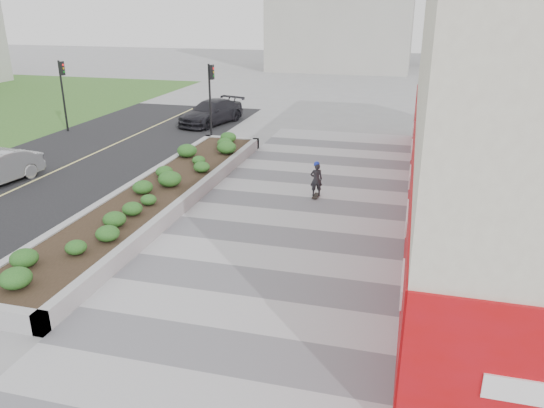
{
  "coord_description": "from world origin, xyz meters",
  "views": [
    {
      "loc": [
        3.8,
        -10.7,
        7.25
      ],
      "look_at": [
        -0.38,
        5.08,
        1.1
      ],
      "focal_mm": 35.0,
      "sensor_mm": 36.0,
      "label": 1
    }
  ],
  "objects_px": {
    "traffic_signal_far": "(63,85)",
    "car_dark": "(211,112)",
    "skateboarder": "(316,179)",
    "traffic_signal_near": "(211,90)",
    "planter": "(158,192)"
  },
  "relations": [
    {
      "from": "traffic_signal_far",
      "to": "car_dark",
      "type": "bearing_deg",
      "value": 28.7
    },
    {
      "from": "car_dark",
      "to": "skateboarder",
      "type": "bearing_deg",
      "value": -36.77
    },
    {
      "from": "car_dark",
      "to": "traffic_signal_near",
      "type": "bearing_deg",
      "value": -51.81
    },
    {
      "from": "traffic_signal_far",
      "to": "skateboarder",
      "type": "distance_m",
      "value": 18.67
    },
    {
      "from": "traffic_signal_near",
      "to": "car_dark",
      "type": "bearing_deg",
      "value": 111.86
    },
    {
      "from": "planter",
      "to": "traffic_signal_far",
      "type": "relative_size",
      "value": 4.29
    },
    {
      "from": "traffic_signal_near",
      "to": "skateboarder",
      "type": "relative_size",
      "value": 2.81
    },
    {
      "from": "planter",
      "to": "car_dark",
      "type": "height_order",
      "value": "car_dark"
    },
    {
      "from": "planter",
      "to": "car_dark",
      "type": "bearing_deg",
      "value": 102.76
    },
    {
      "from": "traffic_signal_far",
      "to": "skateboarder",
      "type": "height_order",
      "value": "traffic_signal_far"
    },
    {
      "from": "traffic_signal_near",
      "to": "car_dark",
      "type": "distance_m",
      "value": 4.48
    },
    {
      "from": "traffic_signal_near",
      "to": "traffic_signal_far",
      "type": "distance_m",
      "value": 9.21
    },
    {
      "from": "traffic_signal_near",
      "to": "traffic_signal_far",
      "type": "xyz_separation_m",
      "value": [
        -9.2,
        -0.5,
        0.0
      ]
    },
    {
      "from": "traffic_signal_near",
      "to": "skateboarder",
      "type": "xyz_separation_m",
      "value": [
        7.6,
        -8.39,
        -2.0
      ]
    },
    {
      "from": "traffic_signal_near",
      "to": "car_dark",
      "type": "height_order",
      "value": "traffic_signal_near"
    }
  ]
}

